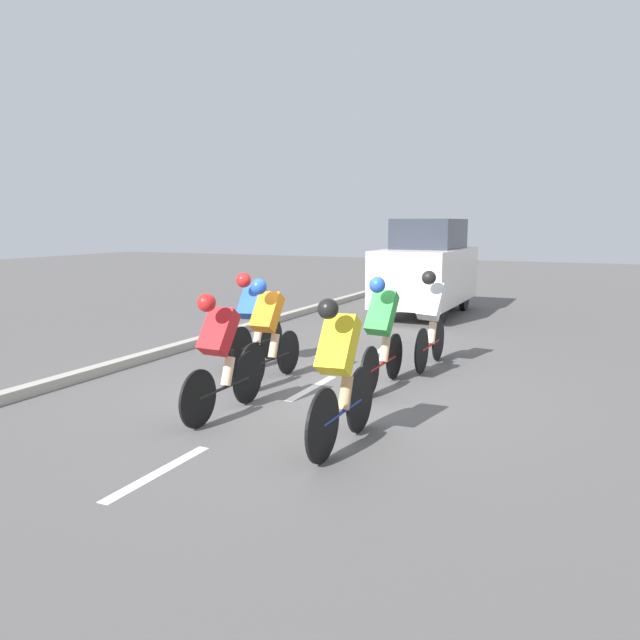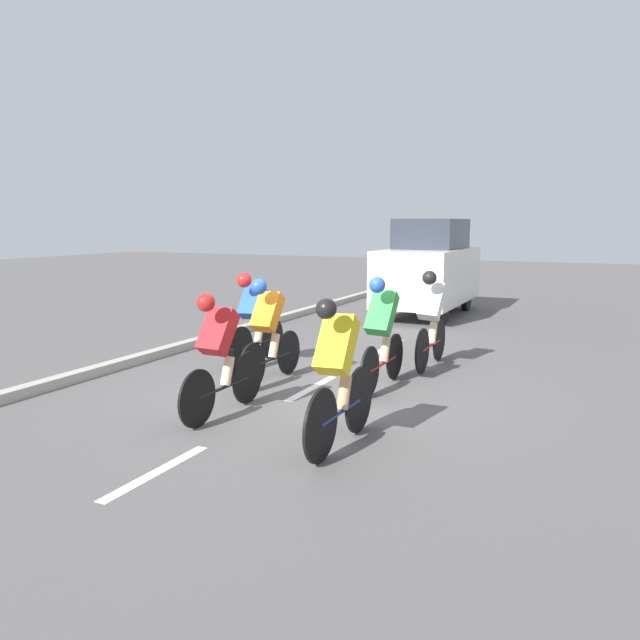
{
  "view_description": "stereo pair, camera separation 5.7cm",
  "coord_description": "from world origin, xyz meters",
  "px_view_note": "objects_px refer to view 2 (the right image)",
  "views": [
    {
      "loc": [
        -3.58,
        7.46,
        2.24
      ],
      "look_at": [
        -0.12,
        0.03,
        0.95
      ],
      "focal_mm": 35.0,
      "sensor_mm": 36.0,
      "label": 1
    },
    {
      "loc": [
        -3.63,
        7.44,
        2.24
      ],
      "look_at": [
        -0.12,
        0.03,
        0.95
      ],
      "focal_mm": 35.0,
      "sensor_mm": 36.0,
      "label": 2
    }
  ],
  "objects_px": {
    "cyclist_orange": "(268,328)",
    "cyclist_white": "(431,317)",
    "support_car": "(429,268)",
    "cyclist_green": "(382,330)",
    "cyclist_yellow": "(338,372)",
    "cyclist_blue": "(254,317)",
    "cyclist_red": "(220,352)"
  },
  "relations": [
    {
      "from": "cyclist_red",
      "to": "cyclist_white",
      "type": "bearing_deg",
      "value": -114.14
    },
    {
      "from": "cyclist_yellow",
      "to": "cyclist_red",
      "type": "height_order",
      "value": "cyclist_yellow"
    },
    {
      "from": "cyclist_white",
      "to": "cyclist_blue",
      "type": "relative_size",
      "value": 1.0
    },
    {
      "from": "cyclist_blue",
      "to": "support_car",
      "type": "distance_m",
      "value": 6.62
    },
    {
      "from": "support_car",
      "to": "cyclist_blue",
      "type": "bearing_deg",
      "value": 81.58
    },
    {
      "from": "cyclist_red",
      "to": "support_car",
      "type": "distance_m",
      "value": 8.92
    },
    {
      "from": "cyclist_yellow",
      "to": "cyclist_green",
      "type": "xyz_separation_m",
      "value": [
        0.38,
        -2.32,
        0.02
      ]
    },
    {
      "from": "cyclist_yellow",
      "to": "cyclist_white",
      "type": "height_order",
      "value": "cyclist_yellow"
    },
    {
      "from": "cyclist_orange",
      "to": "cyclist_yellow",
      "type": "distance_m",
      "value": 2.71
    },
    {
      "from": "cyclist_white",
      "to": "cyclist_orange",
      "type": "bearing_deg",
      "value": 46.36
    },
    {
      "from": "cyclist_yellow",
      "to": "support_car",
      "type": "relative_size",
      "value": 0.44
    },
    {
      "from": "cyclist_green",
      "to": "support_car",
      "type": "relative_size",
      "value": 0.44
    },
    {
      "from": "cyclist_yellow",
      "to": "cyclist_red",
      "type": "relative_size",
      "value": 0.99
    },
    {
      "from": "cyclist_blue",
      "to": "support_car",
      "type": "height_order",
      "value": "support_car"
    },
    {
      "from": "cyclist_orange",
      "to": "cyclist_green",
      "type": "distance_m",
      "value": 1.58
    },
    {
      "from": "cyclist_blue",
      "to": "cyclist_white",
      "type": "bearing_deg",
      "value": -157.14
    },
    {
      "from": "cyclist_orange",
      "to": "support_car",
      "type": "bearing_deg",
      "value": -91.81
    },
    {
      "from": "support_car",
      "to": "cyclist_green",
      "type": "bearing_deg",
      "value": 100.54
    },
    {
      "from": "cyclist_blue",
      "to": "cyclist_green",
      "type": "xyz_separation_m",
      "value": [
        -2.26,
        0.42,
        0.03
      ]
    },
    {
      "from": "cyclist_white",
      "to": "support_car",
      "type": "distance_m",
      "value": 5.7
    },
    {
      "from": "support_car",
      "to": "cyclist_white",
      "type": "bearing_deg",
      "value": 105.95
    },
    {
      "from": "cyclist_orange",
      "to": "cyclist_yellow",
      "type": "height_order",
      "value": "cyclist_yellow"
    },
    {
      "from": "cyclist_red",
      "to": "support_car",
      "type": "height_order",
      "value": "support_car"
    },
    {
      "from": "cyclist_green",
      "to": "support_car",
      "type": "bearing_deg",
      "value": -79.46
    },
    {
      "from": "cyclist_white",
      "to": "cyclist_red",
      "type": "distance_m",
      "value": 3.77
    },
    {
      "from": "cyclist_yellow",
      "to": "cyclist_blue",
      "type": "bearing_deg",
      "value": -46.11
    },
    {
      "from": "cyclist_orange",
      "to": "cyclist_red",
      "type": "xyz_separation_m",
      "value": [
        -0.26,
        1.56,
        -0.02
      ]
    },
    {
      "from": "cyclist_yellow",
      "to": "support_car",
      "type": "bearing_deg",
      "value": -79.79
    },
    {
      "from": "cyclist_blue",
      "to": "support_car",
      "type": "bearing_deg",
      "value": -98.42
    },
    {
      "from": "cyclist_yellow",
      "to": "cyclist_green",
      "type": "distance_m",
      "value": 2.35
    },
    {
      "from": "cyclist_orange",
      "to": "cyclist_white",
      "type": "bearing_deg",
      "value": -133.64
    },
    {
      "from": "cyclist_red",
      "to": "cyclist_green",
      "type": "relative_size",
      "value": 1.01
    }
  ]
}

